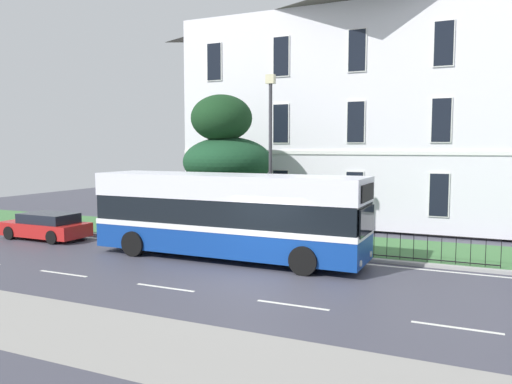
# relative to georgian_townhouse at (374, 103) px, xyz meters

# --- Properties ---
(ground_plane) EXTENTS (60.00, 56.00, 0.18)m
(ground_plane) POSITION_rel_georgian_townhouse_xyz_m (-0.80, -13.75, -6.61)
(ground_plane) COLOR #3F3F4A
(georgian_townhouse) EXTENTS (19.73, 8.86, 12.88)m
(georgian_townhouse) POSITION_rel_georgian_townhouse_xyz_m (0.00, 0.00, 0.00)
(georgian_townhouse) COLOR white
(georgian_townhouse) RESTS_ON ground_plane
(iron_verge_railing) EXTENTS (12.60, 0.04, 0.97)m
(iron_verge_railing) POSITION_rel_georgian_townhouse_xyz_m (0.00, -10.15, -5.97)
(iron_verge_railing) COLOR black
(iron_verge_railing) RESTS_ON ground_plane
(evergreen_tree) EXTENTS (5.34, 5.34, 6.48)m
(evergreen_tree) POSITION_rel_georgian_townhouse_xyz_m (-5.52, -7.41, -3.93)
(evergreen_tree) COLOR #423328
(evergreen_tree) RESTS_ON ground_plane
(single_decker_bus) EXTENTS (10.43, 2.63, 3.14)m
(single_decker_bus) POSITION_rel_georgian_townhouse_xyz_m (-2.95, -12.13, -4.93)
(single_decker_bus) COLOR navy
(single_decker_bus) RESTS_ON ground_plane
(parked_hatchback_00) EXTENTS (4.10, 1.85, 1.18)m
(parked_hatchback_00) POSITION_rel_georgian_townhouse_xyz_m (-12.27, -11.95, -6.00)
(parked_hatchback_00) COLOR red
(parked_hatchback_00) RESTS_ON ground_plane
(street_lamp_post) EXTENTS (0.36, 0.24, 6.92)m
(street_lamp_post) POSITION_rel_georgian_townhouse_xyz_m (-2.26, -9.60, -2.51)
(street_lamp_post) COLOR #333338
(street_lamp_post) RESTS_ON ground_plane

